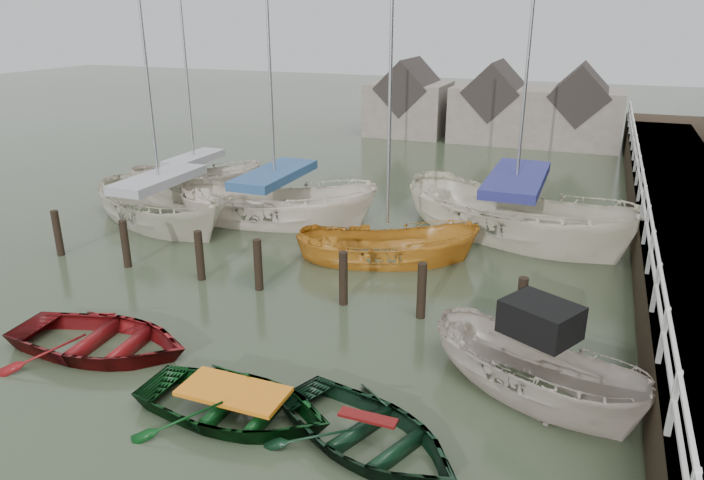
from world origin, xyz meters
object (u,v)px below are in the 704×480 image
at_px(sailboat_e, 197,187).
at_px(rowboat_dkgreen, 368,445).
at_px(motorboat, 532,390).
at_px(sailboat_d, 512,233).
at_px(sailboat_b, 276,219).
at_px(rowboat_red, 102,351).
at_px(sailboat_c, 387,259).
at_px(rowboat_green, 235,416).
at_px(sailboat_a, 163,221).

bearing_deg(sailboat_e, rowboat_dkgreen, -157.94).
xyz_separation_m(motorboat, sailboat_d, (-1.66, 9.13, -0.03)).
height_order(motorboat, sailboat_b, sailboat_b).
relative_size(sailboat_d, sailboat_e, 1.55).
relative_size(motorboat, sailboat_d, 0.35).
distance_m(rowboat_red, sailboat_c, 8.36).
xyz_separation_m(sailboat_c, sailboat_d, (3.14, 3.55, 0.04)).
height_order(rowboat_dkgreen, motorboat, motorboat).
relative_size(sailboat_c, sailboat_d, 0.79).
xyz_separation_m(rowboat_dkgreen, motorboat, (2.41, 2.57, 0.09)).
distance_m(motorboat, sailboat_d, 9.28).
relative_size(rowboat_green, sailboat_b, 0.33).
bearing_deg(rowboat_red, sailboat_d, -38.70).
bearing_deg(sailboat_a, rowboat_green, -114.14).
relative_size(sailboat_b, sailboat_c, 1.05).
xyz_separation_m(rowboat_red, sailboat_a, (-4.28, 7.72, 0.06)).
bearing_deg(rowboat_red, motorboat, -84.14).
bearing_deg(rowboat_green, sailboat_a, 43.43).
xyz_separation_m(rowboat_red, sailboat_e, (-5.81, 11.93, 0.06)).
bearing_deg(rowboat_dkgreen, motorboat, -20.68).
bearing_deg(rowboat_green, motorboat, -61.33).
relative_size(rowboat_red, rowboat_green, 1.09).
relative_size(rowboat_red, rowboat_dkgreen, 1.12).
height_order(rowboat_dkgreen, sailboat_e, sailboat_e).
relative_size(rowboat_dkgreen, sailboat_e, 0.41).
bearing_deg(sailboat_b, rowboat_red, 175.04).
bearing_deg(sailboat_c, sailboat_a, 68.20).
relative_size(rowboat_green, rowboat_dkgreen, 1.03).
bearing_deg(sailboat_d, rowboat_red, 171.41).
bearing_deg(sailboat_c, rowboat_dkgreen, 177.26).
bearing_deg(sailboat_b, sailboat_a, 106.06).
xyz_separation_m(rowboat_red, sailboat_c, (4.04, 7.32, 0.02)).
bearing_deg(sailboat_a, sailboat_d, -52.15).
height_order(sailboat_b, sailboat_c, sailboat_b).
xyz_separation_m(rowboat_dkgreen, sailboat_e, (-12.22, 12.76, 0.06)).
relative_size(rowboat_dkgreen, sailboat_d, 0.26).
xyz_separation_m(motorboat, sailboat_a, (-13.11, 5.98, -0.03)).
height_order(rowboat_red, rowboat_green, rowboat_red).
height_order(rowboat_green, sailboat_d, sailboat_d).
xyz_separation_m(sailboat_b, sailboat_e, (-5.06, 2.51, 0.00)).
xyz_separation_m(rowboat_red, sailboat_b, (-0.75, 9.41, 0.06)).
height_order(rowboat_dkgreen, sailboat_d, sailboat_d).
bearing_deg(sailboat_d, rowboat_green, -170.61).
xyz_separation_m(rowboat_green, motorboat, (4.93, 2.69, 0.09)).
relative_size(motorboat, sailboat_a, 0.41).
bearing_deg(rowboat_green, rowboat_dkgreen, -87.21).
relative_size(motorboat, sailboat_b, 0.42).
bearing_deg(rowboat_green, rowboat_red, 76.42).
relative_size(rowboat_dkgreen, sailboat_b, 0.32).
bearing_deg(motorboat, sailboat_a, 93.34).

